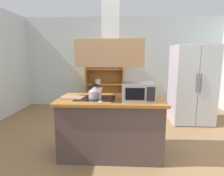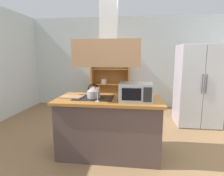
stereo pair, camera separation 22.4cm
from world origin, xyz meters
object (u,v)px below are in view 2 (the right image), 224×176
object	(u,v)px
dish_cabinet	(111,81)
microwave	(136,92)
refrigerator	(198,85)
cutting_board	(72,97)
wine_glass_on_counter	(97,91)
kettle	(94,92)

from	to	relation	value
dish_cabinet	microwave	world-z (taller)	dish_cabinet
refrigerator	dish_cabinet	xyz separation A→B (m)	(-2.13, 1.23, -0.10)
refrigerator	microwave	world-z (taller)	refrigerator
dish_cabinet	cutting_board	size ratio (longest dim) A/B	5.29
cutting_board	wine_glass_on_counter	distance (m)	0.52
refrigerator	kettle	xyz separation A→B (m)	(-2.03, -1.55, 0.10)
refrigerator	kettle	distance (m)	2.55
cutting_board	microwave	bearing A→B (deg)	-6.62
wine_glass_on_counter	cutting_board	bearing A→B (deg)	154.90
refrigerator	cutting_board	xyz separation A→B (m)	(-2.38, -1.56, 0.02)
refrigerator	cutting_board	distance (m)	2.84
cutting_board	microwave	xyz separation A→B (m)	(0.99, -0.11, 0.12)
cutting_board	wine_glass_on_counter	world-z (taller)	wine_glass_on_counter
refrigerator	microwave	bearing A→B (deg)	-129.63
dish_cabinet	microwave	bearing A→B (deg)	-75.70
cutting_board	kettle	bearing A→B (deg)	1.71
dish_cabinet	kettle	world-z (taller)	dish_cabinet
kettle	cutting_board	bearing A→B (deg)	-178.29
kettle	cutting_board	distance (m)	0.36
refrigerator	wine_glass_on_counter	size ratio (longest dim) A/B	8.67
refrigerator	wine_glass_on_counter	bearing A→B (deg)	-137.29
cutting_board	wine_glass_on_counter	bearing A→B (deg)	-25.10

